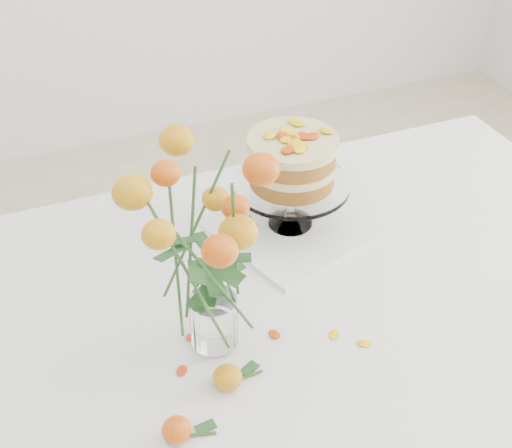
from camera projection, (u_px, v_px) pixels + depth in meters
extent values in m
cube|color=tan|center=(310.00, 294.00, 1.41)|extent=(1.40, 0.90, 0.04)
cylinder|color=tan|center=(7.00, 376.00, 1.73)|extent=(0.06, 0.06, 0.71)
cylinder|color=tan|center=(442.00, 255.00, 2.09)|extent=(0.06, 0.06, 0.71)
cube|color=white|center=(311.00, 286.00, 1.39)|extent=(1.42, 0.92, 0.01)
cube|color=white|center=(231.00, 202.00, 1.80)|extent=(1.42, 0.01, 0.20)
cube|color=white|center=(290.00, 225.00, 1.54)|extent=(0.39, 0.39, 0.01)
cylinder|color=white|center=(291.00, 202.00, 1.50)|extent=(0.02, 0.02, 0.08)
cylinder|color=white|center=(291.00, 184.00, 1.47)|extent=(0.24, 0.24, 0.01)
cylinder|color=#A56C25|center=(292.00, 175.00, 1.46)|extent=(0.22, 0.22, 0.03)
cylinder|color=beige|center=(292.00, 164.00, 1.45)|extent=(0.23, 0.23, 0.02)
cylinder|color=#A56C25|center=(293.00, 154.00, 1.43)|extent=(0.22, 0.22, 0.03)
cylinder|color=beige|center=(293.00, 142.00, 1.41)|extent=(0.23, 0.23, 0.02)
cylinder|color=white|center=(215.00, 341.00, 1.27)|extent=(0.07, 0.07, 0.01)
cylinder|color=white|center=(214.00, 320.00, 1.23)|extent=(0.08, 0.08, 0.10)
ellipsoid|color=gold|center=(227.00, 377.00, 1.18)|extent=(0.05, 0.05, 0.04)
cylinder|color=#2E5923|center=(246.00, 377.00, 1.20)|extent=(0.06, 0.01, 0.00)
ellipsoid|color=red|center=(177.00, 430.00, 1.10)|extent=(0.05, 0.05, 0.04)
cylinder|color=#2E5923|center=(198.00, 435.00, 1.11)|extent=(0.05, 0.02, 0.00)
ellipsoid|color=yellow|center=(274.00, 335.00, 1.28)|extent=(0.03, 0.02, 0.00)
ellipsoid|color=yellow|center=(334.00, 335.00, 1.28)|extent=(0.03, 0.02, 0.00)
ellipsoid|color=yellow|center=(365.00, 344.00, 1.26)|extent=(0.03, 0.02, 0.00)
ellipsoid|color=yellow|center=(192.00, 337.00, 1.28)|extent=(0.03, 0.02, 0.00)
ellipsoid|color=yellow|center=(182.00, 371.00, 1.21)|extent=(0.03, 0.02, 0.00)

